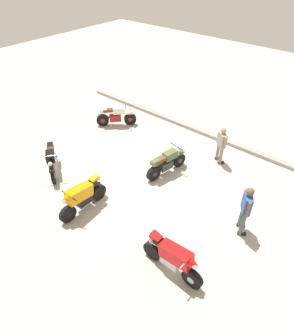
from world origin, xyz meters
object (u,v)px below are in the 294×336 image
(motorcycle_red_sportbike, at_px, (173,257))
(person_in_gray_shirt, at_px, (221,143))
(motorcycle_cream_vintage, at_px, (116,116))
(motorcycle_orange_sportbike, at_px, (82,196))
(motorcycle_olive_vintage, at_px, (166,163))
(motorcycle_black_cruiser, at_px, (52,160))
(person_in_blue_shirt, at_px, (246,207))

(motorcycle_red_sportbike, height_order, person_in_gray_shirt, person_in_gray_shirt)
(person_in_gray_shirt, bearing_deg, motorcycle_cream_vintage, 133.75)
(motorcycle_red_sportbike, bearing_deg, motorcycle_orange_sportbike, -177.87)
(motorcycle_cream_vintage, xyz_separation_m, motorcycle_red_sportbike, (6.93, -4.79, 0.11))
(motorcycle_olive_vintage, relative_size, motorcycle_black_cruiser, 1.09)
(motorcycle_cream_vintage, relative_size, motorcycle_black_cruiser, 0.84)
(motorcycle_cream_vintage, bearing_deg, person_in_blue_shirt, -61.15)
(motorcycle_red_sportbike, relative_size, person_in_gray_shirt, 1.22)
(motorcycle_cream_vintage, height_order, motorcycle_olive_vintage, same)
(motorcycle_black_cruiser, bearing_deg, person_in_gray_shirt, 80.49)
(motorcycle_cream_vintage, xyz_separation_m, motorcycle_black_cruiser, (0.68, -4.21, 0.03))
(motorcycle_red_sportbike, bearing_deg, person_in_gray_shirt, 107.60)
(motorcycle_cream_vintage, distance_m, motorcycle_olive_vintage, 4.42)
(motorcycle_orange_sportbike, distance_m, person_in_blue_shirt, 5.22)
(motorcycle_orange_sportbike, xyz_separation_m, motorcycle_red_sportbike, (3.72, 0.04, 0.00))
(motorcycle_cream_vintage, bearing_deg, person_in_gray_shirt, -38.97)
(motorcycle_red_sportbike, bearing_deg, person_in_blue_shirt, 74.24)
(person_in_gray_shirt, bearing_deg, motorcycle_black_cruiser, 173.10)
(motorcycle_cream_vintage, xyz_separation_m, person_in_gray_shirt, (5.39, 0.57, 0.41))
(motorcycle_cream_vintage, height_order, person_in_blue_shirt, person_in_blue_shirt)
(person_in_gray_shirt, bearing_deg, motorcycle_orange_sportbike, -164.27)
(motorcycle_olive_vintage, distance_m, person_in_blue_shirt, 3.68)
(person_in_blue_shirt, relative_size, person_in_gray_shirt, 1.12)
(motorcycle_orange_sportbike, height_order, person_in_blue_shirt, person_in_blue_shirt)
(motorcycle_olive_vintage, relative_size, person_in_gray_shirt, 1.22)
(motorcycle_black_cruiser, height_order, person_in_gray_shirt, person_in_gray_shirt)
(person_in_blue_shirt, bearing_deg, motorcycle_olive_vintage, 137.15)
(motorcycle_cream_vintage, relative_size, person_in_blue_shirt, 0.84)
(motorcycle_olive_vintage, distance_m, motorcycle_red_sportbike, 4.35)
(person_in_gray_shirt, bearing_deg, person_in_blue_shirt, -102.51)
(motorcycle_cream_vintage, distance_m, motorcycle_black_cruiser, 4.27)
(motorcycle_black_cruiser, relative_size, motorcycle_red_sportbike, 0.91)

